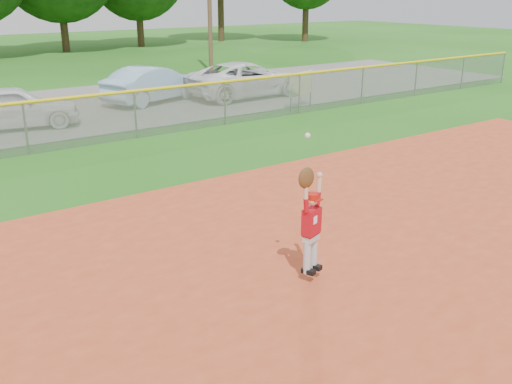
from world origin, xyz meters
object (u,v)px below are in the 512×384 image
car_white_a (12,107)px  car_blue (153,84)px  car_white_b (246,79)px  ballplayer (311,220)px  sponsor_sign (301,85)px

car_white_a → car_blue: car_blue is taller
car_white_b → ballplayer: size_ratio=2.34×
sponsor_sign → ballplayer: size_ratio=0.67×
sponsor_sign → ballplayer: 14.34m
car_white_b → sponsor_sign: (0.31, -3.36, 0.17)m
car_blue → sponsor_sign: size_ratio=2.90×
car_white_b → car_blue: bearing=71.0°
car_white_a → ballplayer: ballplayer is taller
car_white_b → sponsor_sign: car_white_b is taller
car_blue → car_white_b: (3.86, -1.25, 0.01)m
sponsor_sign → ballplayer: (-9.03, -11.14, 0.13)m
car_white_a → ballplayer: bearing=-163.6°
car_white_a → ballplayer: size_ratio=1.85×
car_white_a → car_white_b: (9.87, 0.50, 0.02)m
car_white_b → ballplayer: (-8.72, -14.49, 0.30)m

